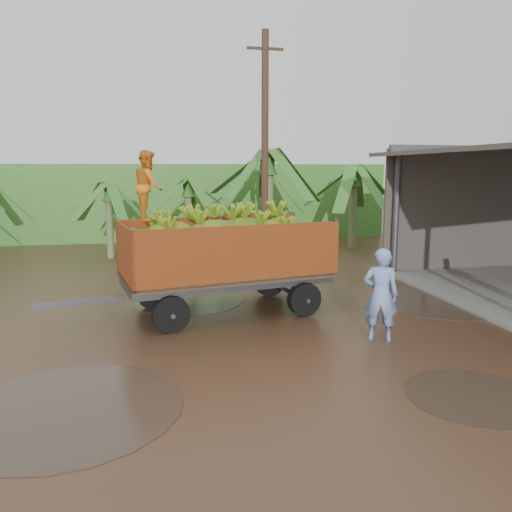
{
  "coord_description": "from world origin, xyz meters",
  "views": [
    {
      "loc": [
        -2.16,
        -9.05,
        3.34
      ],
      "look_at": [
        0.18,
        2.84,
        1.24
      ],
      "focal_mm": 35.0,
      "sensor_mm": 36.0,
      "label": 1
    }
  ],
  "objects": [
    {
      "name": "ground",
      "position": [
        0.0,
        0.0,
        0.0
      ],
      "size": [
        100.0,
        100.0,
        0.0
      ],
      "primitive_type": "plane",
      "color": "black",
      "rests_on": "ground"
    },
    {
      "name": "banana_trailer",
      "position": [
        -0.67,
        2.35,
        1.43
      ],
      "size": [
        6.65,
        3.17,
        3.77
      ],
      "rotation": [
        0.0,
        0.0,
        0.2
      ],
      "color": "#A34517",
      "rests_on": "ground"
    },
    {
      "name": "hedge_north",
      "position": [
        -2.0,
        16.0,
        1.8
      ],
      "size": [
        22.0,
        3.0,
        3.6
      ],
      "primitive_type": "cube",
      "color": "#2D661E",
      "rests_on": "ground"
    },
    {
      "name": "utility_pole",
      "position": [
        1.4,
        7.5,
        3.94
      ],
      "size": [
        1.2,
        0.24,
        7.77
      ],
      "color": "#47301E",
      "rests_on": "ground"
    },
    {
      "name": "man_blue",
      "position": [
        2.07,
        -0.22,
        0.93
      ],
      "size": [
        0.8,
        0.68,
        1.86
      ],
      "primitive_type": "imported",
      "rotation": [
        0.0,
        0.0,
        2.72
      ],
      "color": "#6A87C1",
      "rests_on": "ground"
    },
    {
      "name": "banana_plants",
      "position": [
        -6.26,
        6.09,
        1.84
      ],
      "size": [
        21.3,
        20.61,
        4.3
      ],
      "color": "#2D661E",
      "rests_on": "ground"
    }
  ]
}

